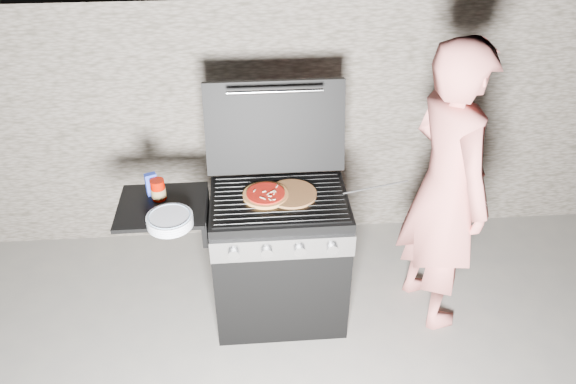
{
  "coord_description": "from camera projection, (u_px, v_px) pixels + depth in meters",
  "views": [
    {
      "loc": [
        -0.16,
        -2.64,
        2.76
      ],
      "look_at": [
        0.05,
        0.0,
        0.95
      ],
      "focal_mm": 35.0,
      "sensor_mm": 36.0,
      "label": 1
    }
  ],
  "objects": [
    {
      "name": "person",
      "position": [
        446.0,
        190.0,
        3.27
      ],
      "size": [
        0.6,
        0.77,
        1.85
      ],
      "primitive_type": "imported",
      "rotation": [
        0.0,
        0.0,
        1.83
      ],
      "color": "#D9716A",
      "rests_on": "ground"
    },
    {
      "name": "tongs",
      "position": [
        375.0,
        188.0,
        3.24
      ],
      "size": [
        0.38,
        0.01,
        0.08
      ],
      "primitive_type": "cylinder",
      "rotation": [
        0.0,
        1.4,
        0.01
      ],
      "color": "#242424",
      "rests_on": "gas_grill"
    },
    {
      "name": "sauce_jar",
      "position": [
        158.0,
        190.0,
        3.2
      ],
      "size": [
        0.09,
        0.09,
        0.13
      ],
      "primitive_type": "cylinder",
      "rotation": [
        0.0,
        0.0,
        0.14
      ],
      "color": "#9B0C00",
      "rests_on": "gas_grill"
    },
    {
      "name": "plate_stack",
      "position": [
        170.0,
        220.0,
        3.02
      ],
      "size": [
        0.29,
        0.29,
        0.06
      ],
      "primitive_type": "cylinder",
      "rotation": [
        0.0,
        0.0,
        0.17
      ],
      "color": "silver",
      "rests_on": "gas_grill"
    },
    {
      "name": "pizza_topped",
      "position": [
        266.0,
        194.0,
        3.23
      ],
      "size": [
        0.3,
        0.3,
        0.03
      ],
      "primitive_type": null,
      "rotation": [
        0.0,
        0.0,
        -0.13
      ],
      "color": "tan",
      "rests_on": "gas_grill"
    },
    {
      "name": "ground",
      "position": [
        281.0,
        310.0,
        3.74
      ],
      "size": [
        50.0,
        50.0,
        0.0
      ],
      "primitive_type": "plane",
      "color": "slate"
    },
    {
      "name": "pizza_plain",
      "position": [
        292.0,
        194.0,
        3.25
      ],
      "size": [
        0.38,
        0.38,
        0.02
      ],
      "primitive_type": "cylinder",
      "rotation": [
        0.0,
        0.0,
        0.38
      ],
      "color": "#B87B41",
      "rests_on": "gas_grill"
    },
    {
      "name": "stone_wall",
      "position": [
        270.0,
        117.0,
        4.1
      ],
      "size": [
        8.0,
        0.35,
        1.8
      ],
      "primitive_type": "cube",
      "color": "slate",
      "rests_on": "ground"
    },
    {
      "name": "blue_carton",
      "position": [
        151.0,
        184.0,
        3.23
      ],
      "size": [
        0.07,
        0.06,
        0.14
      ],
      "primitive_type": "cube",
      "rotation": [
        0.0,
        0.0,
        0.38
      ],
      "color": "#2235A8",
      "rests_on": "gas_grill"
    },
    {
      "name": "gas_grill",
      "position": [
        240.0,
        260.0,
        3.47
      ],
      "size": [
        1.34,
        0.79,
        0.91
      ],
      "primitive_type": null,
      "color": "black",
      "rests_on": "ground"
    }
  ]
}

